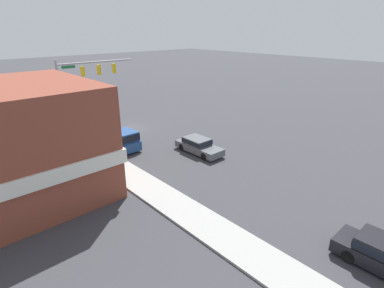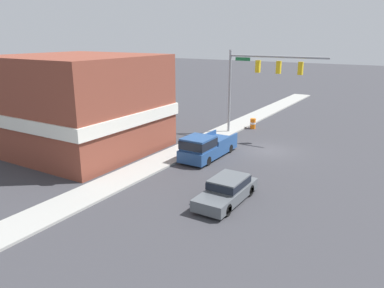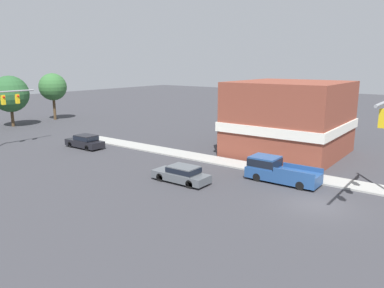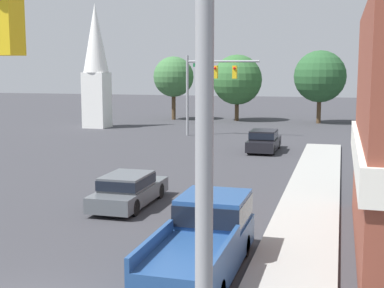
# 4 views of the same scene
# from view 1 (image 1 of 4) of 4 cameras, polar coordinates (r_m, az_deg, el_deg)

# --- Properties ---
(ground_plane) EXTENTS (200.00, 200.00, 0.00)m
(ground_plane) POSITION_cam_1_polar(r_m,az_deg,el_deg) (34.27, -12.42, 2.70)
(ground_plane) COLOR #38383D
(sidewalk_curb) EXTENTS (2.40, 60.00, 0.14)m
(sidewalk_curb) POSITION_cam_1_polar(r_m,az_deg,el_deg) (32.00, -21.21, 0.52)
(sidewalk_curb) COLOR #9E9E99
(sidewalk_curb) RESTS_ON ground
(near_signal_assembly) EXTENTS (8.71, 0.49, 7.64)m
(near_signal_assembly) POSITION_cam_1_polar(r_m,az_deg,el_deg) (35.13, -19.61, 12.00)
(near_signal_assembly) COLOR gray
(near_signal_assembly) RESTS_ON ground
(car_lead) EXTENTS (1.79, 4.75, 1.35)m
(car_lead) POSITION_cam_1_polar(r_m,az_deg,el_deg) (27.07, 1.19, -0.21)
(car_lead) COLOR black
(car_lead) RESTS_ON ground
(pickup_truck_parked) EXTENTS (2.03, 5.73, 1.89)m
(pickup_truck_parked) POSITION_cam_1_polar(r_m,az_deg,el_deg) (28.87, -13.75, 1.02)
(pickup_truck_parked) COLOR black
(pickup_truck_parked) RESTS_ON ground
(construction_barrel) EXTENTS (0.55, 0.55, 1.01)m
(construction_barrel) POSITION_cam_1_polar(r_m,az_deg,el_deg) (38.06, -22.37, 4.23)
(construction_barrel) COLOR orange
(construction_barrel) RESTS_ON ground
(corner_brick_building) EXTENTS (11.26, 10.79, 7.43)m
(corner_brick_building) POSITION_cam_1_polar(r_m,az_deg,el_deg) (22.41, -32.18, -0.26)
(corner_brick_building) COLOR brown
(corner_brick_building) RESTS_ON ground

